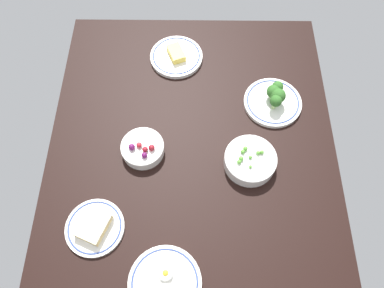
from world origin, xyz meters
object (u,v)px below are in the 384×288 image
plate_broccoli (274,100)px  bowl_peas (250,160)px  plate_cheese (176,56)px  plate_eggs (165,283)px  bowl_berries (143,148)px  plate_sandwich (94,227)px

plate_broccoli → bowl_peas: plate_broccoli is taller
plate_cheese → plate_eggs: bearing=179.4°
plate_broccoli → bowl_peas: 25.30cm
bowl_berries → bowl_peas: 34.67cm
bowl_peas → plate_cheese: (43.32, 24.71, -1.37)cm
plate_broccoli → plate_cheese: 39.81cm
bowl_berries → plate_sandwich: 28.48cm
plate_broccoli → bowl_berries: size_ratio=1.44×
plate_eggs → bowl_peas: 44.70cm
bowl_peas → plate_sandwich: bearing=114.5°
plate_sandwich → plate_eggs: 26.27cm
plate_broccoli → plate_cheese: bearing=59.9°
plate_sandwich → plate_eggs: (-15.22, -21.41, -0.31)cm
plate_eggs → plate_sandwich: bearing=54.6°
plate_broccoli → bowl_berries: (-19.24, 44.14, -0.17)cm
plate_sandwich → bowl_peas: bearing=-65.5°
plate_sandwich → plate_eggs: size_ratio=0.86×
plate_eggs → bowl_berries: bearing=12.3°
bowl_berries → plate_eggs: 41.76cm
plate_broccoli → bowl_berries: 48.15cm
plate_broccoli → plate_sandwich: bearing=128.3°
plate_broccoli → plate_eggs: plate_broccoli is taller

